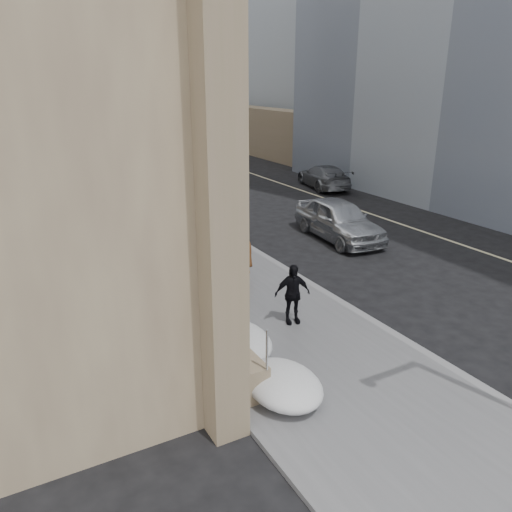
{
  "coord_description": "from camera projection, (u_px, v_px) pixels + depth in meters",
  "views": [
    {
      "loc": [
        -6.15,
        -9.52,
        6.46
      ],
      "look_at": [
        0.19,
        2.1,
        1.7
      ],
      "focal_mm": 35.0,
      "sensor_mm": 36.0,
      "label": 1
    }
  ],
  "objects": [
    {
      "name": "snow_bank",
      "position": [
        142.0,
        246.0,
        18.72
      ],
      "size": [
        1.7,
        18.1,
        0.76
      ],
      "color": "white",
      "rests_on": "sidewalk"
    },
    {
      "name": "bg_building_mid",
      "position": [
        52.0,
        10.0,
        59.45
      ],
      "size": [
        30.0,
        12.0,
        28.0
      ],
      "primitive_type": "cube",
      "color": "slate",
      "rests_on": "ground"
    },
    {
      "name": "lane_line",
      "position": [
        357.0,
        209.0,
        25.82
      ],
      "size": [
        0.15,
        70.0,
        0.01
      ],
      "primitive_type": "cube",
      "color": "#BFB78C",
      "rests_on": "ground"
    },
    {
      "name": "streetlight_far",
      "position": [
        96.0,
        102.0,
        40.59
      ],
      "size": [
        1.71,
        0.24,
        8.0
      ],
      "color": "#2D2D30",
      "rests_on": "ground"
    },
    {
      "name": "mounted_horse_left",
      "position": [
        182.0,
        275.0,
        13.89
      ],
      "size": [
        1.38,
        2.69,
        2.76
      ],
      "rotation": [
        0.0,
        0.0,
        3.06
      ],
      "color": "#4A3116",
      "rests_on": "sidewalk"
    },
    {
      "name": "sidewalk",
      "position": [
        163.0,
        238.0,
        21.06
      ],
      "size": [
        5.0,
        80.0,
        0.12
      ],
      "primitive_type": "cube",
      "color": "#565558",
      "rests_on": "ground"
    },
    {
      "name": "curb",
      "position": [
        219.0,
        229.0,
        22.25
      ],
      "size": [
        0.24,
        80.0,
        0.12
      ],
      "primitive_type": "cube",
      "color": "slate",
      "rests_on": "ground"
    },
    {
      "name": "traffic_signal",
      "position": [
        128.0,
        120.0,
        30.58
      ],
      "size": [
        4.1,
        0.22,
        6.0
      ],
      "color": "#2D2D30",
      "rests_on": "ground"
    },
    {
      "name": "mounted_horse_right",
      "position": [
        220.0,
        244.0,
        16.7
      ],
      "size": [
        1.76,
        1.91,
        2.6
      ],
      "rotation": [
        0.0,
        0.0,
        3.31
      ],
      "color": "#4E2D16",
      "rests_on": "sidewalk"
    },
    {
      "name": "ground",
      "position": [
        289.0,
        344.0,
        12.83
      ],
      "size": [
        140.0,
        140.0,
        0.0
      ],
      "primitive_type": "plane",
      "color": "black",
      "rests_on": "ground"
    },
    {
      "name": "far_podium",
      "position": [
        431.0,
        163.0,
        27.4
      ],
      "size": [
        2.0,
        80.0,
        4.0
      ],
      "primitive_type": "cube",
      "color": "#817253",
      "rests_on": "ground"
    },
    {
      "name": "car_grey",
      "position": [
        324.0,
        176.0,
        30.63
      ],
      "size": [
        3.01,
        5.18,
        1.41
      ],
      "primitive_type": "imported",
      "rotation": [
        0.0,
        0.0,
        2.92
      ],
      "color": "slate",
      "rests_on": "ground"
    },
    {
      "name": "streetlight_mid",
      "position": [
        184.0,
        118.0,
        24.08
      ],
      "size": [
        1.71,
        0.24,
        8.0
      ],
      "color": "#2D2D30",
      "rests_on": "ground"
    },
    {
      "name": "pedestrian",
      "position": [
        292.0,
        294.0,
        13.42
      ],
      "size": [
        1.06,
        0.64,
        1.68
      ],
      "primitive_type": "imported",
      "rotation": [
        0.0,
        0.0,
        -0.24
      ],
      "color": "black",
      "rests_on": "sidewalk"
    },
    {
      "name": "car_silver",
      "position": [
        339.0,
        219.0,
        20.88
      ],
      "size": [
        2.46,
        5.11,
        1.68
      ],
      "primitive_type": "imported",
      "rotation": [
        0.0,
        0.0,
        -0.1
      ],
      "color": "#BABEC3",
      "rests_on": "ground"
    }
  ]
}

